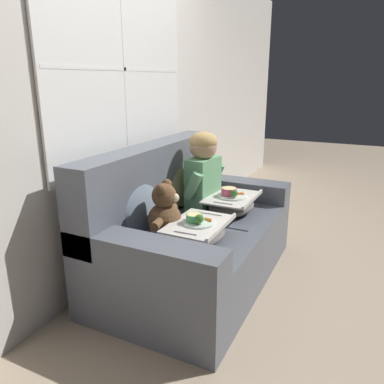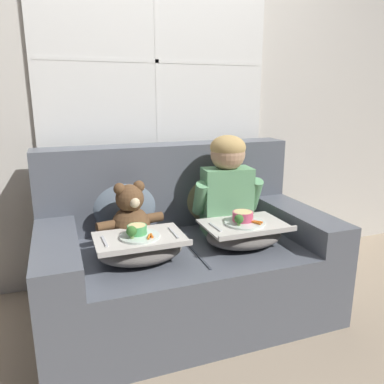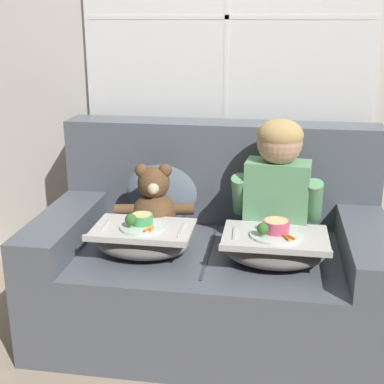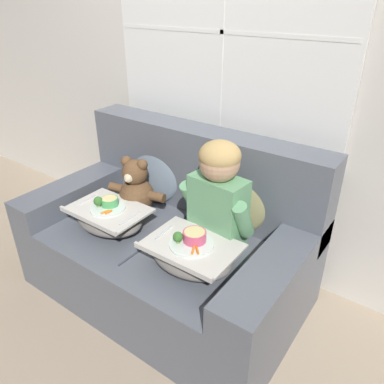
# 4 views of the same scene
# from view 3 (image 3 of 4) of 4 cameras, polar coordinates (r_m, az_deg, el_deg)

# --- Properties ---
(ground_plane) EXTENTS (14.00, 14.00, 0.00)m
(ground_plane) POSITION_cam_3_polar(r_m,az_deg,el_deg) (2.85, 1.97, -14.06)
(ground_plane) COLOR tan
(wall_back_with_window) EXTENTS (8.00, 0.08, 2.60)m
(wall_back_with_window) POSITION_cam_3_polar(r_m,az_deg,el_deg) (3.05, 3.75, 14.21)
(wall_back_with_window) COLOR beige
(wall_back_with_window) RESTS_ON ground_plane
(couch) EXTENTS (1.67, 0.98, 0.99)m
(couch) POSITION_cam_3_polar(r_m,az_deg,el_deg) (2.75, 2.24, -7.14)
(couch) COLOR #565B66
(couch) RESTS_ON ground_plane
(throw_pillow_behind_child) EXTENTS (0.43, 0.21, 0.45)m
(throw_pillow_behind_child) POSITION_cam_3_polar(r_m,az_deg,el_deg) (2.83, 9.04, 0.19)
(throw_pillow_behind_child) COLOR #898456
(throw_pillow_behind_child) RESTS_ON couch
(throw_pillow_behind_teddy) EXTENTS (0.41, 0.20, 0.43)m
(throw_pillow_behind_teddy) POSITION_cam_3_polar(r_m,az_deg,el_deg) (2.89, -3.20, 0.78)
(throw_pillow_behind_teddy) COLOR slate
(throw_pillow_behind_teddy) RESTS_ON couch
(child_figure) EXTENTS (0.45, 0.23, 0.62)m
(child_figure) POSITION_cam_3_polar(r_m,az_deg,el_deg) (2.60, 9.15, 1.64)
(child_figure) COLOR #66A370
(child_figure) RESTS_ON couch
(teddy_bear) EXTENTS (0.41, 0.29, 0.38)m
(teddy_bear) POSITION_cam_3_polar(r_m,az_deg,el_deg) (2.72, -4.06, -1.43)
(teddy_bear) COLOR brown
(teddy_bear) RESTS_ON couch
(lap_tray_child) EXTENTS (0.47, 0.35, 0.21)m
(lap_tray_child) POSITION_cam_3_polar(r_m,az_deg,el_deg) (2.46, 8.81, -5.91)
(lap_tray_child) COLOR slate
(lap_tray_child) RESTS_ON child_figure
(lap_tray_teddy) EXTENTS (0.47, 0.33, 0.21)m
(lap_tray_teddy) POSITION_cam_3_polar(r_m,az_deg,el_deg) (2.53, -5.28, -5.10)
(lap_tray_teddy) COLOR slate
(lap_tray_teddy) RESTS_ON teddy_bear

